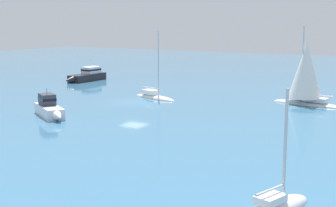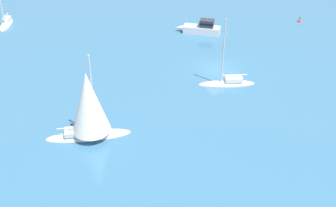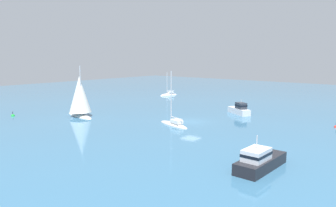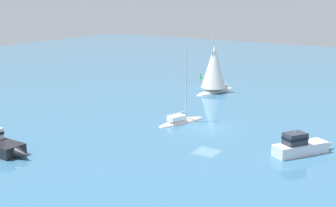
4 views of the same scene
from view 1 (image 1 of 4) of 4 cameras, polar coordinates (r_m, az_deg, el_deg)
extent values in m
plane|color=teal|center=(53.33, -3.93, 0.16)|extent=(160.00, 160.00, 0.00)
cube|color=white|center=(46.66, -13.43, -0.85)|extent=(5.01, 3.95, 0.97)
cone|color=white|center=(43.77, -12.43, -1.49)|extent=(1.56, 1.48, 0.97)
cube|color=#2D333D|center=(47.12, -13.68, 0.47)|extent=(2.21, 2.03, 1.02)
cube|color=black|center=(47.11, -13.68, 0.53)|extent=(2.27, 2.08, 0.24)
cylinder|color=silver|center=(47.01, -13.72, 1.42)|extent=(0.08, 0.08, 0.55)
ellipsoid|color=silver|center=(53.73, 15.69, -0.11)|extent=(7.84, 3.01, 0.73)
cube|color=silver|center=(53.28, 16.61, 0.41)|extent=(2.47, 1.57, 0.45)
cylinder|color=silver|center=(53.53, 15.14, 4.45)|extent=(0.15, 0.15, 7.73)
cylinder|color=silver|center=(53.19, 16.67, 0.91)|extent=(3.42, 0.72, 0.12)
cone|color=white|center=(53.42, 15.50, 3.70)|extent=(4.00, 4.00, 5.79)
cube|color=white|center=(23.40, 11.63, -10.65)|extent=(1.30, 1.62, 0.36)
cylinder|color=silver|center=(23.52, 13.29, -4.51)|extent=(0.15, 0.15, 5.14)
cylinder|color=silver|center=(23.24, 11.63, -9.67)|extent=(0.73, 2.06, 0.12)
ellipsoid|color=silver|center=(55.84, -1.53, 0.61)|extent=(6.30, 3.06, 0.76)
cube|color=white|center=(56.28, -2.04, 1.32)|extent=(2.05, 1.45, 0.49)
cylinder|color=silver|center=(54.90, -1.11, 4.62)|extent=(0.14, 0.14, 7.16)
cylinder|color=silver|center=(56.24, -2.06, 1.83)|extent=(2.69, 0.88, 0.11)
cube|color=black|center=(72.61, -9.23, 2.97)|extent=(2.19, 6.21, 0.99)
cone|color=black|center=(69.78, -11.26, 2.65)|extent=(1.03, 1.56, 0.99)
cube|color=silver|center=(73.18, -8.79, 3.81)|extent=(1.70, 2.60, 0.97)
cube|color=black|center=(73.18, -8.79, 3.85)|extent=(1.74, 2.64, 0.24)
cylinder|color=silver|center=(73.08, -8.81, 4.64)|extent=(0.08, 0.08, 1.16)
camera|label=2|loc=(85.19, 24.51, 18.77)|focal=46.02mm
camera|label=3|loc=(99.05, -4.95, 10.09)|focal=34.37mm
camera|label=4|loc=(73.34, -43.70, 10.85)|focal=50.35mm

